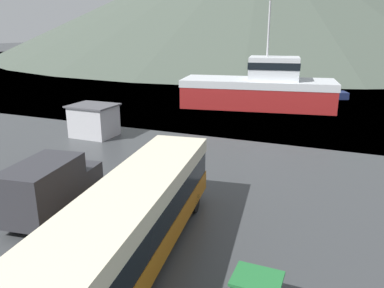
{
  "coord_description": "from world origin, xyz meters",
  "views": [
    {
      "loc": [
        6.82,
        -2.61,
        8.2
      ],
      "look_at": [
        -0.94,
        16.13,
        2.0
      ],
      "focal_mm": 35.0,
      "sensor_mm": 36.0,
      "label": 1
    }
  ],
  "objects_px": {
    "delivery_van": "(51,186)",
    "small_boat": "(322,95)",
    "tour_bus": "(134,219)",
    "fishing_boat": "(260,88)",
    "dock_kiosk": "(94,120)"
  },
  "relations": [
    {
      "from": "fishing_boat",
      "to": "small_boat",
      "type": "relative_size",
      "value": 2.69
    },
    {
      "from": "tour_bus",
      "to": "fishing_boat",
      "type": "xyz_separation_m",
      "value": [
        -2.26,
        30.32,
        0.42
      ]
    },
    {
      "from": "tour_bus",
      "to": "delivery_van",
      "type": "relative_size",
      "value": 2.22
    },
    {
      "from": "delivery_van",
      "to": "fishing_boat",
      "type": "xyz_separation_m",
      "value": [
        3.23,
        28.5,
        0.79
      ]
    },
    {
      "from": "dock_kiosk",
      "to": "tour_bus",
      "type": "bearing_deg",
      "value": -48.93
    },
    {
      "from": "tour_bus",
      "to": "dock_kiosk",
      "type": "bearing_deg",
      "value": 123.11
    },
    {
      "from": "small_boat",
      "to": "fishing_boat",
      "type": "bearing_deg",
      "value": 123.34
    },
    {
      "from": "fishing_boat",
      "to": "tour_bus",
      "type": "bearing_deg",
      "value": 174.71
    },
    {
      "from": "dock_kiosk",
      "to": "small_boat",
      "type": "xyz_separation_m",
      "value": [
        15.6,
        25.18,
        -0.87
      ]
    },
    {
      "from": "fishing_boat",
      "to": "delivery_van",
      "type": "bearing_deg",
      "value": 163.97
    },
    {
      "from": "delivery_van",
      "to": "small_boat",
      "type": "bearing_deg",
      "value": 67.24
    },
    {
      "from": "fishing_boat",
      "to": "small_boat",
      "type": "xyz_separation_m",
      "value": [
        6.02,
        8.45,
        -1.75
      ]
    },
    {
      "from": "fishing_boat",
      "to": "dock_kiosk",
      "type": "relative_size",
      "value": 4.86
    },
    {
      "from": "tour_bus",
      "to": "small_boat",
      "type": "height_order",
      "value": "tour_bus"
    },
    {
      "from": "delivery_van",
      "to": "small_boat",
      "type": "height_order",
      "value": "delivery_van"
    }
  ]
}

